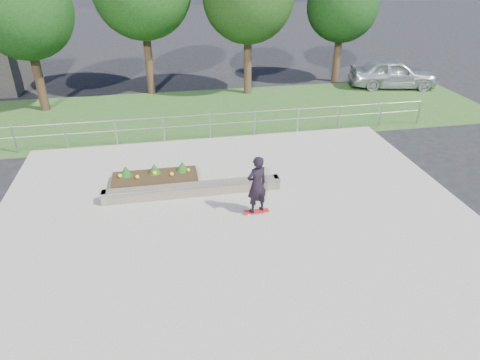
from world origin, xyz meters
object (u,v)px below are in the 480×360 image
parked_car (393,73)px  grind_ledge (193,189)px  skateboarder (257,185)px  planter_bed (155,177)px

parked_car → grind_ledge: bearing=141.6°
grind_ledge → skateboarder: bearing=-39.3°
planter_bed → parked_car: size_ratio=0.59×
planter_bed → grind_ledge: bearing=-43.4°
grind_ledge → parked_car: bearing=39.8°
grind_ledge → planter_bed: size_ratio=2.00×
skateboarder → planter_bed: bearing=139.0°
planter_bed → skateboarder: bearing=-41.0°
grind_ledge → parked_car: parked_car is taller
skateboarder → parked_car: (11.19, 12.40, -0.22)m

